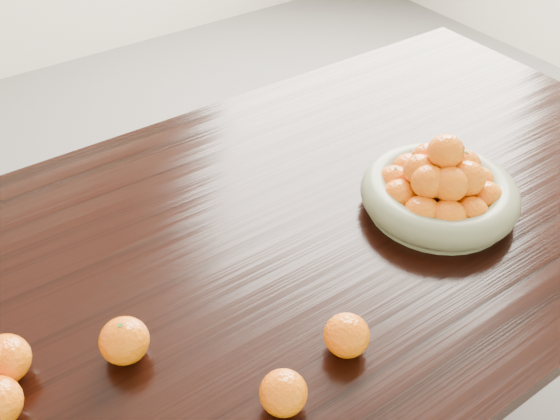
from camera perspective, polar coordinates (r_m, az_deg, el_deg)
dining_table at (r=1.25m, az=-1.31°, el=-5.82°), size 2.00×1.00×0.75m
fruit_bowl at (r=1.27m, az=14.39°, el=1.92°), size 0.31×0.31×0.17m
loose_orange_0 at (r=1.01m, az=-14.05°, el=-11.51°), size 0.08×0.08×0.07m
loose_orange_1 at (r=0.93m, az=0.31°, el=-16.38°), size 0.07×0.07×0.07m
loose_orange_2 at (r=1.00m, az=6.12°, el=-11.32°), size 0.07×0.07×0.07m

